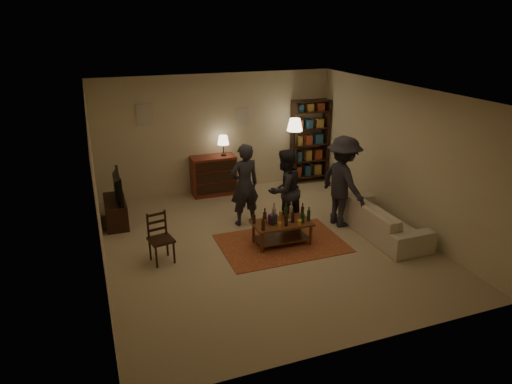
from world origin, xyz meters
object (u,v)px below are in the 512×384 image
bookshelf (309,141)px  sofa (382,219)px  tv_stand (115,205)px  floor_lamp (295,130)px  person_by_sofa (343,182)px  person_left (244,185)px  dresser (214,174)px  dining_chair (160,236)px  person_right (285,190)px  coffee_table (282,224)px

bookshelf → sofa: size_ratio=0.97×
tv_stand → bookshelf: 4.84m
floor_lamp → person_by_sofa: 2.27m
floor_lamp → person_by_sofa: size_ratio=0.95×
tv_stand → floor_lamp: floor_lamp is taller
floor_lamp → sofa: (0.52, -2.84, -1.12)m
person_left → dresser: bearing=-92.1°
dresser → person_by_sofa: bearing=-52.6°
bookshelf → person_left: size_ratio=1.24×
dining_chair → bookshelf: bearing=22.7°
person_right → person_by_sofa: 1.14m
sofa → person_right: (-1.61, 0.87, 0.48)m
coffee_table → sofa: 1.94m
dining_chair → dresser: bearing=47.0°
tv_stand → dresser: 2.43m
person_right → tv_stand: bearing=-45.3°
floor_lamp → person_left: floor_lamp is taller
coffee_table → dresser: (-0.47, 2.85, 0.09)m
dresser → person_left: person_left is taller
floor_lamp → dresser: bearing=171.6°
dining_chair → person_right: size_ratio=0.55×
dresser → person_by_sofa: person_by_sofa is taller
dining_chair → person_right: bearing=-0.6°
tv_stand → sofa: size_ratio=0.51×
dresser → bookshelf: size_ratio=0.67×
coffee_table → floor_lamp: size_ratio=0.62×
person_right → sofa: bearing=130.1°
person_right → floor_lamp: bearing=-140.6°
tv_stand → person_by_sofa: 4.46m
floor_lamp → sofa: size_ratio=0.81×
person_by_sofa → tv_stand: bearing=60.9°
coffee_table → person_by_sofa: person_by_sofa is taller
person_by_sofa → dresser: bearing=28.9°
dresser → floor_lamp: bearing=-8.4°
dresser → floor_lamp: floor_lamp is taller
dining_chair → bookshelf: (4.11, 2.78, 0.58)m
coffee_table → dining_chair: (-2.14, 0.14, 0.06)m
tv_stand → floor_lamp: bearing=8.8°
tv_stand → bookshelf: (4.69, 0.98, 0.65)m
coffee_table → sofa: coffee_table is taller
tv_stand → sofa: (4.64, -2.20, -0.08)m
tv_stand → bookshelf: bookshelf is taller
floor_lamp → sofa: floor_lamp is taller
bookshelf → person_left: (-2.31, -1.87, -0.22)m
person_by_sofa → sofa: bearing=-150.3°
person_left → person_by_sofa: 1.89m
coffee_table → floor_lamp: floor_lamp is taller
bookshelf → coffee_table: bearing=-124.0°
coffee_table → bookshelf: (1.97, 2.92, 0.64)m
bookshelf → person_right: bearing=-125.7°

